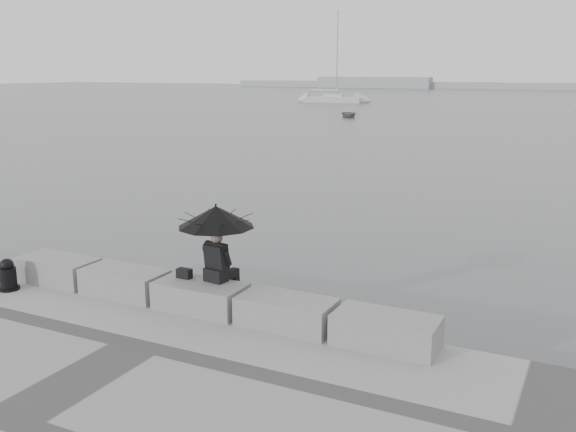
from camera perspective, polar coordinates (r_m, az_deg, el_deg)
The scene contains 12 objects.
ground at distance 12.08m, azimuth -6.46°, elevation -9.81°, with size 360.00×360.00×0.00m, color #4F5255.
stone_block_far_left at distance 13.60m, azimuth -19.75°, elevation -4.55°, with size 1.60×0.80×0.50m, color gray.
stone_block_left at distance 12.46m, azimuth -14.30°, elevation -5.75°, with size 1.60×0.80×0.50m, color gray.
stone_block_centre at distance 11.46m, azimuth -7.79°, elevation -7.10°, with size 1.60×0.80×0.50m, color gray.
stone_block_right at distance 10.65m, azimuth -0.12°, elevation -8.58°, with size 1.60×0.80×0.50m, color gray.
stone_block_far_right at distance 10.05m, azimuth 8.70°, elevation -10.07°, with size 1.60×0.80×0.50m, color gray.
seated_person at distance 11.19m, azimuth -6.43°, elevation -0.68°, with size 1.35×1.35×1.39m.
bag at distance 11.67m, azimuth -9.20°, elevation -5.06°, with size 0.27×0.15×0.17m, color black.
mooring_bollard at distance 13.47m, azimuth -23.63°, elevation -4.98°, with size 0.40×0.40×0.63m.
distant_landmass at distance 164.48m, azimuth 22.04°, elevation 10.66°, with size 180.00×8.00×2.80m.
sailboat_left at distance 94.13m, azimuth 4.02°, elevation 10.34°, with size 8.34×3.86×12.90m.
dinghy at distance 65.27m, azimuth 5.40°, elevation 9.00°, with size 3.30×1.40×0.56m, color gray.
Camera 1 is at (6.16, -9.30, 4.65)m, focal length 40.00 mm.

